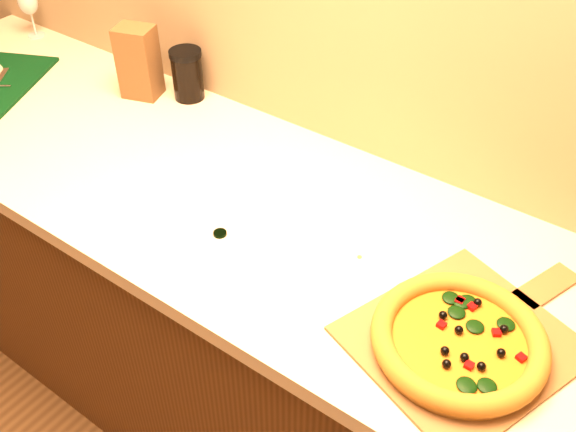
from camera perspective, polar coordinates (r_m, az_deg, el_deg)
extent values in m
cube|color=#47290F|center=(1.77, -0.61, -11.59)|extent=(2.80, 0.65, 0.86)
cube|color=beige|center=(1.44, -0.73, -0.49)|extent=(2.84, 0.68, 0.04)
cube|color=brown|center=(1.22, 15.13, -10.71)|extent=(0.43, 0.46, 0.01)
cube|color=brown|center=(1.36, 22.01, -5.81)|extent=(0.10, 0.16, 0.01)
cylinder|color=#B96D2E|center=(1.20, 14.83, -11.01)|extent=(0.29, 0.29, 0.01)
cylinder|color=orange|center=(1.19, 14.92, -10.67)|extent=(0.25, 0.25, 0.01)
torus|color=#945B1B|center=(1.18, 14.97, -10.47)|extent=(0.31, 0.31, 0.04)
ellipsoid|color=black|center=(1.19, 17.54, -10.49)|extent=(0.03, 0.03, 0.01)
sphere|color=black|center=(1.17, 13.00, -10.15)|extent=(0.02, 0.02, 0.02)
cube|color=#960506|center=(1.15, 14.87, -12.30)|extent=(0.02, 0.02, 0.01)
cube|color=silver|center=(2.10, -24.17, 11.08)|extent=(0.08, 0.10, 0.01)
cylinder|color=silver|center=(2.05, -23.97, 10.51)|extent=(0.04, 0.03, 0.01)
cylinder|color=black|center=(1.39, -6.07, -1.54)|extent=(0.03, 0.03, 0.01)
cylinder|color=silver|center=(2.37, -21.45, 14.74)|extent=(0.06, 0.06, 0.00)
cylinder|color=silver|center=(2.36, -21.67, 15.53)|extent=(0.01, 0.01, 0.07)
ellipsoid|color=silver|center=(2.33, -22.14, 17.21)|extent=(0.06, 0.06, 0.08)
cube|color=brown|center=(1.87, -13.13, 13.18)|extent=(0.12, 0.11, 0.20)
cylinder|color=black|center=(1.85, -8.91, 12.10)|extent=(0.08, 0.08, 0.13)
cylinder|color=black|center=(1.81, -9.14, 14.09)|extent=(0.09, 0.09, 0.02)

